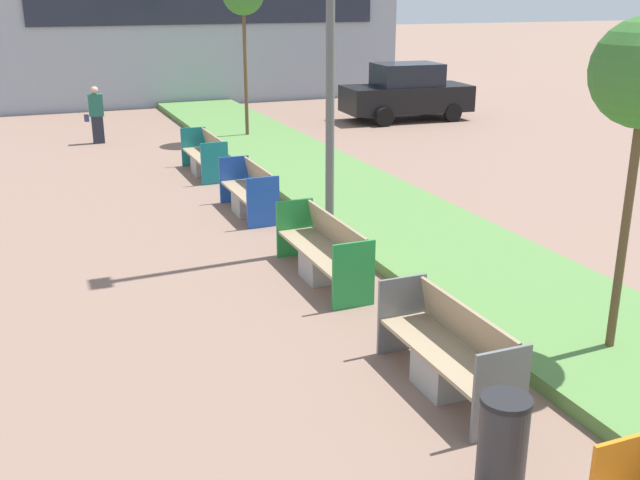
% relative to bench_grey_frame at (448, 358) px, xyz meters
% --- Properties ---
extents(planter_grass_strip, '(2.80, 120.00, 0.18)m').
position_rel_bench_grey_frame_xyz_m(planter_grass_strip, '(2.26, 4.38, -0.28)').
color(planter_grass_strip, '#568442').
rests_on(planter_grass_strip, ground).
extents(building_backdrop, '(15.32, 6.89, 6.44)m').
position_rel_bench_grey_frame_xyz_m(building_backdrop, '(3.06, 25.27, 2.85)').
color(building_backdrop, '#939EAD').
rests_on(building_backdrop, ground).
extents(bench_grey_frame, '(0.65, 2.04, 0.94)m').
position_rel_bench_grey_frame_xyz_m(bench_grey_frame, '(0.00, 0.00, 0.00)').
color(bench_grey_frame, '#9E9B96').
rests_on(bench_grey_frame, ground).
extents(bench_green_frame, '(0.65, 2.33, 0.94)m').
position_rel_bench_grey_frame_xyz_m(bench_green_frame, '(0.00, 3.52, 0.01)').
color(bench_green_frame, '#9E9B96').
rests_on(bench_green_frame, ground).
extents(bench_blue_frame, '(0.65, 1.94, 0.94)m').
position_rel_bench_grey_frame_xyz_m(bench_blue_frame, '(-0.00, 7.27, -0.00)').
color(bench_blue_frame, '#9E9B96').
rests_on(bench_blue_frame, ground).
extents(bench_teal_frame, '(0.65, 2.09, 0.94)m').
position_rel_bench_grey_frame_xyz_m(bench_teal_frame, '(0.00, 10.84, 0.00)').
color(bench_teal_frame, '#9E9B96').
rests_on(bench_teal_frame, ground).
extents(litter_bin, '(0.43, 0.43, 0.97)m').
position_rel_bench_grey_frame_xyz_m(litter_bin, '(-0.57, -1.78, 0.12)').
color(litter_bin, '#2D2D30').
rests_on(litter_bin, ground).
extents(pedestrian_walking, '(0.53, 0.24, 1.59)m').
position_rel_bench_grey_frame_xyz_m(pedestrian_walking, '(-1.92, 15.68, 0.44)').
color(pedestrian_walking, '#232633').
rests_on(pedestrian_walking, ground).
extents(parked_car_distant, '(4.31, 2.04, 1.86)m').
position_rel_bench_grey_frame_xyz_m(parked_car_distant, '(8.09, 15.97, 0.55)').
color(parked_car_distant, black).
rests_on(parked_car_distant, ground).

